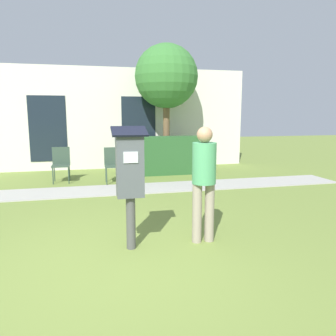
{
  "coord_description": "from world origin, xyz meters",
  "views": [
    {
      "loc": [
        -0.17,
        -3.65,
        1.74
      ],
      "look_at": [
        0.81,
        0.43,
        1.05
      ],
      "focal_mm": 35.0,
      "sensor_mm": 36.0,
      "label": 1
    }
  ],
  "objects_px": {
    "parking_meter": "(130,172)",
    "outdoor_chair_left": "(61,162)",
    "person_standing": "(204,175)",
    "outdoor_chair_middle": "(113,162)"
  },
  "relations": [
    {
      "from": "parking_meter",
      "to": "outdoor_chair_left",
      "type": "bearing_deg",
      "value": 104.55
    },
    {
      "from": "person_standing",
      "to": "outdoor_chair_left",
      "type": "xyz_separation_m",
      "value": [
        -2.22,
        4.69,
        -0.4
      ]
    },
    {
      "from": "parking_meter",
      "to": "outdoor_chair_left",
      "type": "relative_size",
      "value": 1.77
    },
    {
      "from": "person_standing",
      "to": "outdoor_chair_middle",
      "type": "height_order",
      "value": "person_standing"
    },
    {
      "from": "parking_meter",
      "to": "person_standing",
      "type": "xyz_separation_m",
      "value": [
        0.99,
        0.01,
        -0.09
      ]
    },
    {
      "from": "person_standing",
      "to": "outdoor_chair_left",
      "type": "relative_size",
      "value": 1.76
    },
    {
      "from": "parking_meter",
      "to": "outdoor_chair_left",
      "type": "distance_m",
      "value": 4.88
    },
    {
      "from": "outdoor_chair_left",
      "to": "person_standing",
      "type": "bearing_deg",
      "value": -69.13
    },
    {
      "from": "outdoor_chair_left",
      "to": "outdoor_chair_middle",
      "type": "bearing_deg",
      "value": -20.44
    },
    {
      "from": "parking_meter",
      "to": "outdoor_chair_middle",
      "type": "relative_size",
      "value": 1.77
    }
  ]
}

